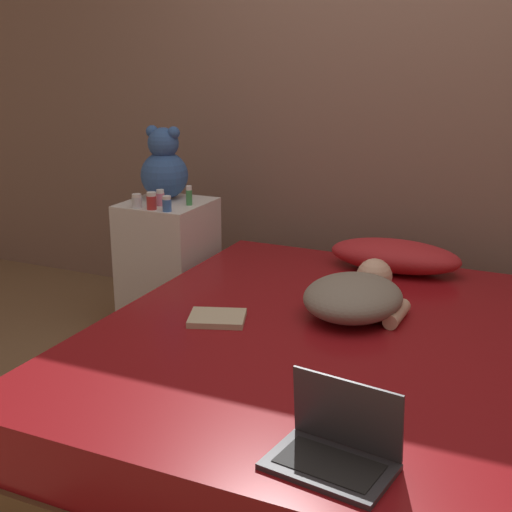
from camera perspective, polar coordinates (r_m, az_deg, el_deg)
ground_plane at (r=2.93m, az=4.99°, el=-14.34°), size 12.00×12.00×0.00m
wall_back at (r=3.79m, az=12.58°, el=13.30°), size 8.00×0.06×2.60m
bed at (r=2.82m, az=5.11°, el=-10.43°), size 1.71×2.09×0.46m
nightstand at (r=3.83m, az=-7.00°, el=-0.83°), size 0.42×0.43×0.71m
pillow at (r=3.45m, az=11.05°, el=0.01°), size 0.63×0.29×0.15m
person_lying at (r=2.89m, az=8.05°, el=-3.11°), size 0.40×0.60×0.16m
laptop at (r=1.93m, az=6.40°, el=-14.87°), size 0.35×0.25×0.22m
teddy_bear at (r=3.79m, az=-7.36°, el=7.04°), size 0.25×0.25×0.38m
bottle_pink at (r=3.66m, az=-7.66°, el=4.64°), size 0.04×0.04×0.08m
bottle_blue at (r=3.53m, az=-7.14°, el=4.16°), size 0.04×0.04×0.08m
bottle_red at (r=3.58m, az=-8.36°, el=4.38°), size 0.05×0.05×0.09m
bottle_clear at (r=3.63m, az=-9.51°, el=4.36°), size 0.05×0.05×0.07m
bottle_green at (r=3.65m, az=-5.38°, el=4.83°), size 0.03×0.03×0.10m
book at (r=2.82m, az=-3.12°, el=-4.99°), size 0.26×0.24×0.02m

